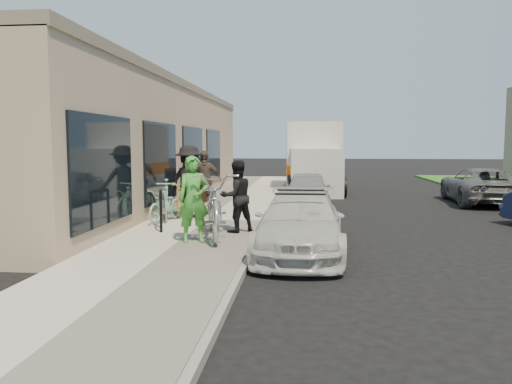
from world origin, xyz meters
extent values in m
plane|color=black|center=(0.00, 0.00, 0.00)|extent=(120.00, 120.00, 0.00)
cube|color=#B8B2A6|center=(-2.00, 3.00, 0.07)|extent=(3.00, 34.00, 0.15)
cube|color=gray|center=(-0.45, 3.00, 0.07)|extent=(0.12, 34.00, 0.13)
cube|color=tan|center=(-5.25, 8.00, 2.00)|extent=(3.50, 20.00, 4.00)
cube|color=#756B58|center=(-5.25, 8.00, 4.10)|extent=(3.60, 20.00, 0.25)
cube|color=black|center=(-3.48, 0.00, 1.60)|extent=(0.06, 3.00, 2.20)
cube|color=black|center=(-3.48, 4.00, 1.60)|extent=(0.06, 3.00, 2.20)
cube|color=black|center=(-3.48, 8.00, 1.60)|extent=(0.06, 3.00, 2.20)
cube|color=black|center=(-3.48, 12.00, 1.60)|extent=(0.06, 3.00, 2.20)
cylinder|color=black|center=(-2.64, 1.08, 0.59)|extent=(0.06, 0.06, 0.89)
cylinder|color=black|center=(-2.81, 1.64, 0.59)|extent=(0.06, 0.06, 0.89)
cylinder|color=black|center=(-2.73, 1.36, 1.04)|extent=(0.23, 0.59, 0.06)
cube|color=black|center=(-3.15, 6.51, 0.72)|extent=(0.74, 0.46, 1.13)
cube|color=black|center=(-3.04, 6.91, 0.72)|extent=(0.74, 0.46, 1.13)
cube|color=black|center=(-3.16, 6.48, 0.78)|extent=(0.58, 0.33, 0.81)
imported|color=silver|center=(0.47, -0.12, 0.59)|extent=(1.76, 4.10, 1.18)
cylinder|color=black|center=(0.47, -0.56, 1.20)|extent=(0.93, 0.04, 0.04)
cylinder|color=black|center=(0.47, 0.23, 1.20)|extent=(0.93, 0.04, 0.04)
imported|color=#A1A1A6|center=(0.61, 6.56, 0.61)|extent=(1.48, 3.60, 1.22)
cube|color=silver|center=(0.98, 10.45, 0.96)|extent=(2.11, 2.11, 1.92)
cube|color=black|center=(0.98, 10.45, 1.37)|extent=(1.87, 0.14, 0.91)
cube|color=silver|center=(0.85, 13.48, 1.57)|extent=(2.51, 4.34, 2.93)
cube|color=orange|center=(0.85, 13.48, 0.91)|extent=(2.53, 4.36, 0.56)
cylinder|color=black|center=(-0.01, 9.90, 0.40)|extent=(0.29, 0.82, 0.81)
cylinder|color=black|center=(2.01, 9.99, 0.40)|extent=(0.29, 0.82, 0.81)
cylinder|color=black|center=(-0.06, 11.01, 0.40)|extent=(0.29, 0.82, 0.81)
cylinder|color=black|center=(1.96, 11.10, 0.40)|extent=(0.29, 0.82, 0.81)
cylinder|color=black|center=(-0.22, 14.85, 0.40)|extent=(0.29, 0.82, 0.81)
cylinder|color=black|center=(1.80, 14.94, 0.40)|extent=(0.29, 0.82, 0.81)
imported|color=#545659|center=(6.75, 8.65, 0.63)|extent=(2.40, 4.69, 1.27)
imported|color=#B8B8BA|center=(-1.36, 0.67, 0.84)|extent=(1.51, 2.77, 1.38)
imported|color=green|center=(-1.67, 0.11, 1.02)|extent=(0.74, 0.61, 1.73)
imported|color=black|center=(-0.97, 1.29, 0.95)|extent=(0.99, 0.95, 1.61)
imported|color=#7EBCA6|center=(-3.06, 2.97, 0.67)|extent=(0.93, 1.80, 1.04)
imported|color=#7EBCA6|center=(-2.96, 2.59, 0.56)|extent=(0.89, 1.65, 0.82)
imported|color=gold|center=(-2.85, 3.71, 0.62)|extent=(0.69, 1.63, 0.95)
imported|color=black|center=(-2.54, 3.41, 1.11)|extent=(1.43, 1.18, 1.93)
imported|color=#4F4039|center=(-2.47, 5.00, 1.04)|extent=(1.11, 0.65, 1.77)
camera|label=1|loc=(0.56, -9.66, 2.14)|focal=35.00mm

